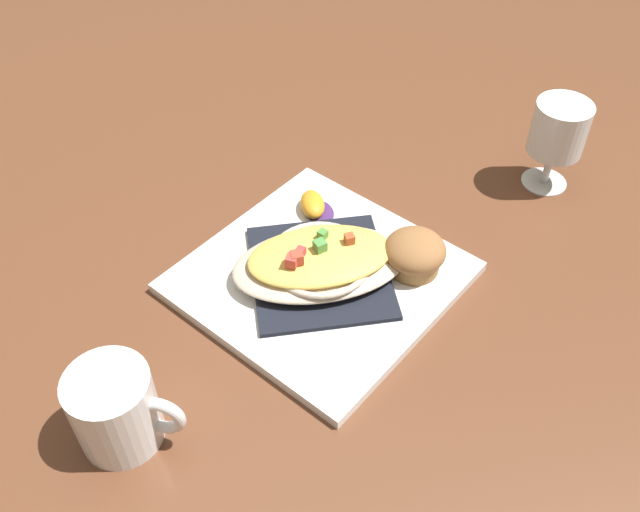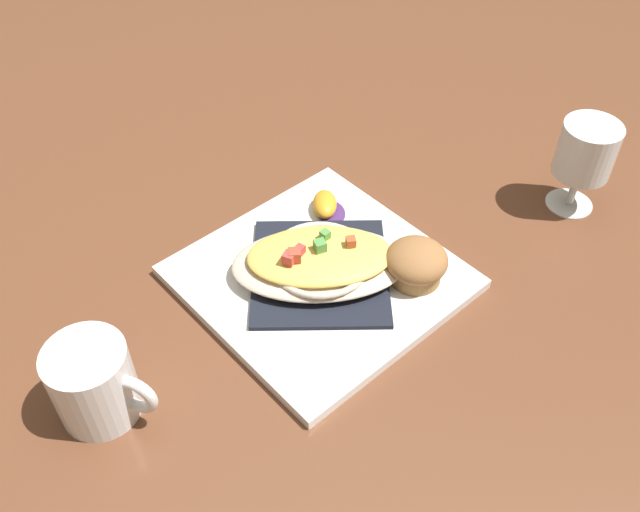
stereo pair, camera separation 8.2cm
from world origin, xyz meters
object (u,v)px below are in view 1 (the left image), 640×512
Objects in this scene: orange_garnish at (314,206)px; stemmed_glass at (558,133)px; muffin at (415,253)px; square_plate at (320,277)px; gratin_dish at (320,260)px; coffee_mug at (118,412)px.

stemmed_glass is at bearing -131.55° from orange_garnish.
square_plate is at bearing 40.08° from muffin.
coffee_mug is (0.04, 0.28, 0.00)m from gratin_dish.
stemmed_glass reaches higher than coffee_mug.
orange_garnish is 0.63× the size of coffee_mug.
coffee_mug is (-0.03, 0.37, 0.02)m from orange_garnish.
orange_garnish is at bearing -5.06° from muffin.
gratin_dish reaches higher than orange_garnish.
coffee_mug reaches higher than square_plate.
gratin_dish reaches higher than muffin.
muffin is at bearing 174.94° from orange_garnish.
muffin is 0.38m from coffee_mug.
gratin_dish is 3.22× the size of muffin.
orange_garnish is (0.07, -0.09, -0.01)m from gratin_dish.
orange_garnish is 0.34m from stemmed_glass.
muffin is 0.27m from stemmed_glass.
gratin_dish is 3.37× the size of orange_garnish.
muffin is at bearing -139.89° from gratin_dish.
square_plate is 1.22× the size of gratin_dish.
muffin is 0.16m from orange_garnish.
muffin is 1.04× the size of orange_garnish.
square_plate is 0.29m from coffee_mug.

